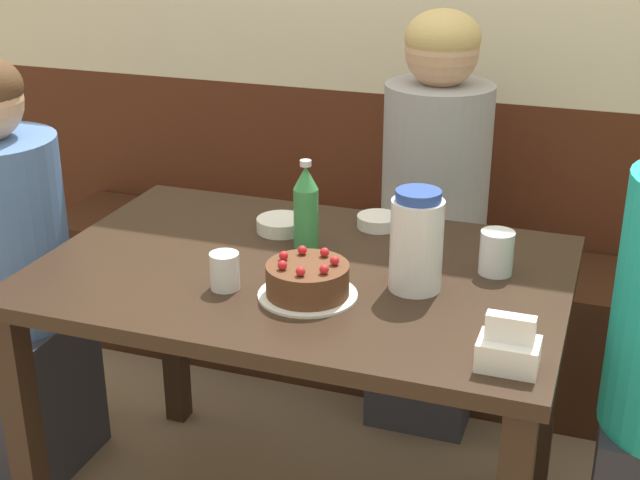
% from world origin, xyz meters
% --- Properties ---
extents(bench_seat, '(2.41, 0.38, 0.45)m').
position_xyz_m(bench_seat, '(0.00, 0.83, 0.22)').
color(bench_seat, '#381E11').
rests_on(bench_seat, ground_plane).
extents(dining_table, '(1.19, 0.80, 0.74)m').
position_xyz_m(dining_table, '(0.00, 0.00, 0.63)').
color(dining_table, black).
rests_on(dining_table, ground_plane).
extents(birthday_cake, '(0.21, 0.21, 0.09)m').
position_xyz_m(birthday_cake, '(0.06, -0.14, 0.77)').
color(birthday_cake, white).
rests_on(birthday_cake, dining_table).
extents(water_pitcher, '(0.11, 0.11, 0.22)m').
position_xyz_m(water_pitcher, '(0.27, -0.02, 0.85)').
color(water_pitcher, white).
rests_on(water_pitcher, dining_table).
extents(soju_bottle, '(0.06, 0.06, 0.22)m').
position_xyz_m(soju_bottle, '(-0.03, 0.12, 0.84)').
color(soju_bottle, '#388E4C').
rests_on(soju_bottle, dining_table).
extents(napkin_holder, '(0.11, 0.08, 0.11)m').
position_xyz_m(napkin_holder, '(0.50, -0.29, 0.78)').
color(napkin_holder, white).
rests_on(napkin_holder, dining_table).
extents(bowl_soup_white, '(0.12, 0.12, 0.03)m').
position_xyz_m(bowl_soup_white, '(-0.13, 0.19, 0.76)').
color(bowl_soup_white, white).
rests_on(bowl_soup_white, dining_table).
extents(bowl_rice_small, '(0.11, 0.11, 0.03)m').
position_xyz_m(bowl_rice_small, '(0.10, 0.29, 0.75)').
color(bowl_rice_small, white).
rests_on(bowl_rice_small, dining_table).
extents(glass_water_tall, '(0.08, 0.08, 0.10)m').
position_xyz_m(glass_water_tall, '(0.42, 0.11, 0.79)').
color(glass_water_tall, silver).
rests_on(glass_water_tall, dining_table).
extents(glass_tumbler_short, '(0.06, 0.06, 0.08)m').
position_xyz_m(glass_tumbler_short, '(-0.12, -0.16, 0.78)').
color(glass_tumbler_short, silver).
rests_on(glass_tumbler_short, dining_table).
extents(person_pale_blue_shirt, '(0.34, 0.34, 1.16)m').
position_xyz_m(person_pale_blue_shirt, '(-0.85, 0.03, 0.57)').
color(person_pale_blue_shirt, '#33333D').
rests_on(person_pale_blue_shirt, ground_plane).
extents(person_grey_tee, '(0.31, 0.34, 1.23)m').
position_xyz_m(person_grey_tee, '(0.16, 0.66, 0.59)').
color(person_grey_tee, '#33333D').
rests_on(person_grey_tee, ground_plane).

